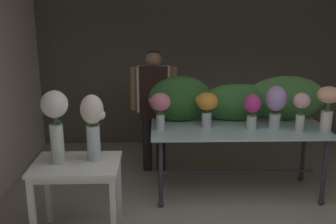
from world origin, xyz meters
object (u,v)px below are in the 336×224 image
object	(u,v)px
side_table_white	(77,173)
vase_cream_lisianthus_tall	(93,123)
vase_blush_hydrangea	(301,108)
vase_peach_ranunculus	(328,104)
vase_sunset_dahlias	(207,105)
vase_white_roses_tall	(56,119)
display_table_glass	(238,138)
vase_lilac_tulips	(276,103)
florist	(154,99)
vase_magenta_lilies	(252,109)
vase_rosy_roses	(160,106)

from	to	relation	value
side_table_white	vase_cream_lisianthus_tall	bearing A→B (deg)	19.91
vase_blush_hydrangea	vase_peach_ranunculus	size ratio (longest dim) A/B	0.85
vase_sunset_dahlias	vase_blush_hydrangea	distance (m)	1.00
side_table_white	vase_blush_hydrangea	world-z (taller)	vase_blush_hydrangea
vase_cream_lisianthus_tall	vase_white_roses_tall	bearing A→B (deg)	-169.76
side_table_white	vase_white_roses_tall	world-z (taller)	vase_white_roses_tall
vase_sunset_dahlias	vase_white_roses_tall	xyz separation A→B (m)	(-1.44, -0.87, 0.10)
vase_blush_hydrangea	vase_white_roses_tall	size ratio (longest dim) A/B	0.65
display_table_glass	vase_peach_ranunculus	bearing A→B (deg)	-11.58
display_table_glass	vase_lilac_tulips	distance (m)	0.57
florist	vase_cream_lisianthus_tall	size ratio (longest dim) A/B	2.57
display_table_glass	vase_lilac_tulips	size ratio (longest dim) A/B	4.08
florist	vase_magenta_lilies	size ratio (longest dim) A/B	4.04
vase_blush_hydrangea	vase_magenta_lilies	distance (m)	0.51
vase_white_roses_tall	vase_cream_lisianthus_tall	world-z (taller)	vase_white_roses_tall
display_table_glass	side_table_white	world-z (taller)	display_table_glass
display_table_glass	vase_white_roses_tall	xyz separation A→B (m)	(-1.80, -0.83, 0.48)
side_table_white	vase_sunset_dahlias	distance (m)	1.61
vase_blush_hydrangea	vase_white_roses_tall	bearing A→B (deg)	-164.35
vase_sunset_dahlias	vase_peach_ranunculus	distance (m)	1.28
display_table_glass	vase_blush_hydrangea	distance (m)	0.75
vase_magenta_lilies	vase_lilac_tulips	size ratio (longest dim) A/B	0.82
vase_magenta_lilies	vase_blush_hydrangea	bearing A→B (deg)	-12.30
vase_blush_hydrangea	vase_peach_ranunculus	distance (m)	0.28
vase_lilac_tulips	vase_white_roses_tall	xyz separation A→B (m)	(-2.19, -0.81, 0.07)
florist	vase_peach_ranunculus	size ratio (longest dim) A/B	3.14
vase_sunset_dahlias	vase_peach_ranunculus	world-z (taller)	vase_peach_ranunculus
vase_white_roses_tall	display_table_glass	bearing A→B (deg)	24.71
vase_blush_hydrangea	vase_rosy_roses	bearing A→B (deg)	176.50
vase_blush_hydrangea	vase_lilac_tulips	world-z (taller)	vase_lilac_tulips
vase_sunset_dahlias	vase_blush_hydrangea	size ratio (longest dim) A/B	0.93
vase_blush_hydrangea	vase_lilac_tulips	distance (m)	0.27
side_table_white	vase_blush_hydrangea	distance (m)	2.41
side_table_white	vase_blush_hydrangea	size ratio (longest dim) A/B	1.82
display_table_glass	vase_sunset_dahlias	world-z (taller)	vase_sunset_dahlias
vase_blush_hydrangea	vase_cream_lisianthus_tall	bearing A→B (deg)	-163.58
vase_rosy_roses	vase_cream_lisianthus_tall	world-z (taller)	vase_cream_lisianthus_tall
vase_peach_ranunculus	vase_blush_hydrangea	bearing A→B (deg)	172.76
vase_magenta_lilies	vase_cream_lisianthus_tall	world-z (taller)	vase_cream_lisianthus_tall
vase_rosy_roses	vase_blush_hydrangea	distance (m)	1.51
vase_magenta_lilies	vase_white_roses_tall	world-z (taller)	vase_white_roses_tall
display_table_glass	vase_cream_lisianthus_tall	xyz separation A→B (m)	(-1.49, -0.77, 0.43)
display_table_glass	florist	bearing A→B (deg)	143.76
vase_cream_lisianthus_tall	vase_magenta_lilies	bearing A→B (deg)	24.36
display_table_glass	vase_lilac_tulips	xyz separation A→B (m)	(0.39, -0.02, 0.41)
vase_sunset_dahlias	vase_magenta_lilies	size ratio (longest dim) A/B	1.02
vase_sunset_dahlias	vase_blush_hydrangea	xyz separation A→B (m)	(0.98, -0.19, 0.01)
vase_sunset_dahlias	vase_magenta_lilies	world-z (taller)	vase_sunset_dahlias
display_table_glass	vase_sunset_dahlias	xyz separation A→B (m)	(-0.36, 0.04, 0.38)
vase_sunset_dahlias	vase_peach_ranunculus	bearing A→B (deg)	-10.11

